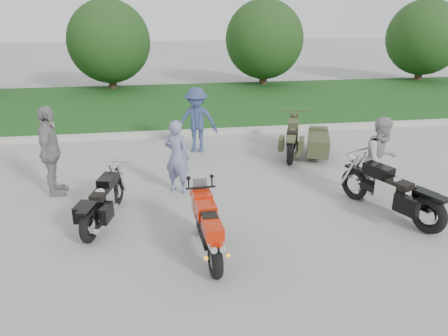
{
  "coord_description": "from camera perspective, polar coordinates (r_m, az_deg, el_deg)",
  "views": [
    {
      "loc": [
        -0.99,
        -6.91,
        3.87
      ],
      "look_at": [
        0.21,
        1.0,
        0.8
      ],
      "focal_mm": 35.0,
      "sensor_mm": 36.0,
      "label": 1
    }
  ],
  "objects": [
    {
      "name": "cruiser_left",
      "position": [
        8.3,
        -15.59,
        -4.49
      ],
      "size": [
        0.64,
        2.04,
        0.8
      ],
      "rotation": [
        0.0,
        0.0,
        -0.25
      ],
      "color": "black",
      "rests_on": "ground"
    },
    {
      "name": "tree_far_right",
      "position": [
        24.25,
        24.68,
        15.23
      ],
      "size": [
        3.6,
        3.6,
        4.0
      ],
      "color": "#3F2B1C",
      "rests_on": "ground"
    },
    {
      "name": "person_grey",
      "position": [
        9.39,
        19.84,
        1.08
      ],
      "size": [
        0.97,
        0.83,
        1.74
      ],
      "primitive_type": "imported",
      "rotation": [
        0.0,
        0.0,
        0.22
      ],
      "color": "#9C9D97",
      "rests_on": "ground"
    },
    {
      "name": "person_back",
      "position": [
        9.73,
        -21.73,
        2.02
      ],
      "size": [
        0.48,
        1.12,
        1.91
      ],
      "primitive_type": "imported",
      "rotation": [
        0.0,
        0.0,
        1.58
      ],
      "color": "gray",
      "rests_on": "ground"
    },
    {
      "name": "ground",
      "position": [
        7.98,
        -0.44,
        -8.02
      ],
      "size": [
        80.0,
        80.0,
        0.0
      ],
      "primitive_type": "plane",
      "color": "#A1A19C",
      "rests_on": "ground"
    },
    {
      "name": "person_stripe",
      "position": [
        9.27,
        -6.16,
        1.49
      ],
      "size": [
        0.69,
        0.63,
        1.59
      ],
      "primitive_type": "imported",
      "rotation": [
        0.0,
        0.0,
        2.58
      ],
      "color": "slate",
      "rests_on": "ground"
    },
    {
      "name": "sportbike_red",
      "position": [
        6.99,
        -2.13,
        -7.67
      ],
      "size": [
        0.37,
        1.86,
        0.88
      ],
      "rotation": [
        0.0,
        0.0,
        0.06
      ],
      "color": "black",
      "rests_on": "ground"
    },
    {
      "name": "grass_strip",
      "position": [
        17.5,
        -5.26,
        8.38
      ],
      "size": [
        60.0,
        8.0,
        0.14
      ],
      "primitive_type": "cube",
      "color": "#23571D",
      "rests_on": "ground"
    },
    {
      "name": "tree_mid_left",
      "position": [
        20.57,
        -14.8,
        15.68
      ],
      "size": [
        3.6,
        3.6,
        4.0
      ],
      "color": "#3F2B1C",
      "rests_on": "ground"
    },
    {
      "name": "cruiser_right",
      "position": [
        8.84,
        21.31,
        -3.17
      ],
      "size": [
        1.12,
        2.23,
        0.91
      ],
      "rotation": [
        0.0,
        0.0,
        0.41
      ],
      "color": "black",
      "rests_on": "ground"
    },
    {
      "name": "tree_mid_right",
      "position": [
        21.07,
        5.28,
        16.36
      ],
      "size": [
        3.6,
        3.6,
        4.0
      ],
      "color": "#3F2B1C",
      "rests_on": "ground"
    },
    {
      "name": "person_denim",
      "position": [
        11.78,
        -3.59,
        6.24
      ],
      "size": [
        1.26,
        0.92,
        1.75
      ],
      "primitive_type": "imported",
      "rotation": [
        0.0,
        0.0,
        -0.27
      ],
      "color": "navy",
      "rests_on": "ground"
    },
    {
      "name": "cruiser_sidecar",
      "position": [
        11.69,
        10.81,
        3.36
      ],
      "size": [
        1.53,
        2.16,
        0.86
      ],
      "rotation": [
        0.0,
        0.0,
        -0.34
      ],
      "color": "black",
      "rests_on": "ground"
    },
    {
      "name": "curb",
      "position": [
        13.49,
        -4.11,
        4.61
      ],
      "size": [
        60.0,
        0.3,
        0.15
      ],
      "primitive_type": "cube",
      "color": "#B6B4AB",
      "rests_on": "ground"
    }
  ]
}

